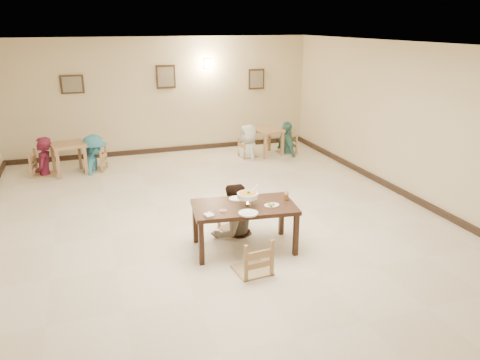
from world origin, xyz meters
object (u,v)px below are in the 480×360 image
object	(u,v)px
bg_chair_lr	(94,150)
bg_diner_c	(248,125)
bg_chair_ll	(42,152)
bg_diner_a	(40,137)
chair_near	(252,239)
bg_chair_rr	(287,135)
bg_diner_d	(287,122)
bg_table_right	(268,134)
main_table	(244,210)
drink_glass	(286,196)
main_diner	(233,184)
bg_chair_rl	(248,140)
curry_warmer	(248,196)
bg_table_left	(68,149)
bg_diner_b	(92,135)
chair_far	(233,205)

from	to	relation	value
bg_chair_lr	bg_diner_c	size ratio (longest dim) A/B	0.59
bg_chair_ll	bg_diner_a	bearing A→B (deg)	0.00
chair_near	bg_chair_rr	xyz separation A→B (m)	(3.03, 5.64, -0.02)
bg_diner_a	bg_diner_d	size ratio (longest dim) A/B	1.05
bg_chair_rr	bg_table_right	bearing A→B (deg)	-90.27
main_table	bg_chair_rr	bearing A→B (deg)	66.16
bg_table_right	bg_diner_a	size ratio (longest dim) A/B	0.47
main_table	bg_diner_a	bearing A→B (deg)	129.14
bg_diner_c	drink_glass	bearing A→B (deg)	-15.02
main_diner	bg_chair_rl	size ratio (longest dim) A/B	1.92
bg_table_right	bg_chair_ll	xyz separation A→B (m)	(-5.49, -0.01, -0.00)
bg_diner_a	bg_diner_d	distance (m)	6.04
bg_diner_c	bg_chair_lr	bearing A→B (deg)	-92.86
chair_near	curry_warmer	size ratio (longest dim) A/B	2.88
bg_diner_d	chair_near	bearing A→B (deg)	151.11
main_diner	bg_chair_rr	world-z (taller)	main_diner
bg_diner_a	bg_table_left	bearing A→B (deg)	92.91
bg_chair_ll	bg_diner_c	bearing A→B (deg)	-80.28
main_table	curry_warmer	world-z (taller)	curry_warmer
main_diner	bg_chair_lr	bearing A→B (deg)	-82.43
main_table	chair_near	distance (m)	0.72
bg_table_left	bg_chair_ll	xyz separation A→B (m)	(-0.56, 0.05, -0.04)
bg_chair_lr	bg_diner_b	bearing A→B (deg)	19.23
bg_diner_b	bg_chair_ll	bearing A→B (deg)	100.44
bg_chair_ll	bg_diner_d	size ratio (longest dim) A/B	0.65
bg_chair_lr	bg_chair_rl	xyz separation A→B (m)	(3.83, -0.04, -0.06)
bg_diner_c	bg_chair_rr	bearing A→B (deg)	89.68
chair_near	bg_diner_d	world-z (taller)	bg_diner_d
main_diner	bg_diner_d	distance (m)	5.20
drink_glass	bg_diner_d	world-z (taller)	bg_diner_d
chair_near	chair_far	bearing A→B (deg)	-102.63
bg_chair_ll	bg_chair_rl	distance (m)	4.94
bg_table_left	bg_chair_rl	bearing A→B (deg)	0.29
chair_far	chair_near	bearing A→B (deg)	-114.25
bg_chair_rr	bg_diner_c	bearing A→B (deg)	-88.12
bg_table_right	bg_diner_b	distance (m)	4.39
chair_far	bg_diner_a	size ratio (longest dim) A/B	0.49
drink_glass	bg_table_right	distance (m)	5.23
main_table	bg_chair_ll	size ratio (longest dim) A/B	1.49
bg_table_left	bg_diner_b	distance (m)	0.62
chair_far	bg_table_right	xyz separation A→B (m)	(2.29, 4.21, 0.11)
bg_table_left	bg_chair_lr	bearing A→B (deg)	6.80
bg_table_right	bg_diner_a	world-z (taller)	bg_diner_a
chair_near	bg_chair_lr	world-z (taller)	chair_near
bg_diner_b	bg_diner_c	bearing A→B (deg)	-81.04
bg_chair_ll	bg_chair_rl	xyz separation A→B (m)	(4.94, -0.03, -0.10)
curry_warmer	drink_glass	bearing A→B (deg)	2.73
main_table	main_diner	size ratio (longest dim) A/B	0.96
chair_near	main_diner	world-z (taller)	main_diner
bg_table_left	chair_near	bearing A→B (deg)	-66.20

